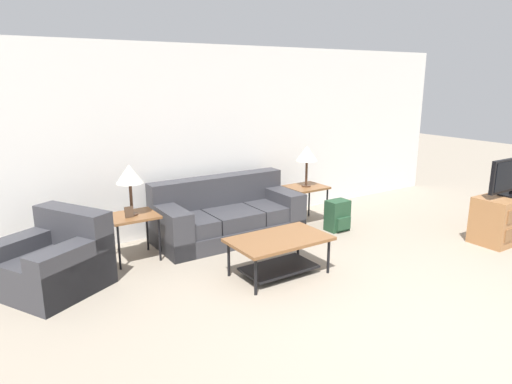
{
  "coord_description": "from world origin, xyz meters",
  "views": [
    {
      "loc": [
        -3.22,
        -1.91,
        2.17
      ],
      "look_at": [
        -0.26,
        2.59,
        0.8
      ],
      "focal_mm": 32.0,
      "sensor_mm": 36.0,
      "label": 1
    }
  ],
  "objects_px": {
    "side_table_left": "(133,219)",
    "tv_console": "(508,217)",
    "armchair": "(54,263)",
    "side_table_right": "(306,190)",
    "table_lamp_left": "(129,175)",
    "table_lamp_right": "(307,154)",
    "couch": "(227,217)",
    "backpack": "(338,216)",
    "coffee_table": "(279,247)"
  },
  "relations": [
    {
      "from": "side_table_right",
      "to": "table_lamp_left",
      "type": "relative_size",
      "value": 0.93
    },
    {
      "from": "armchair",
      "to": "table_lamp_right",
      "type": "bearing_deg",
      "value": 4.83
    },
    {
      "from": "coffee_table",
      "to": "armchair",
      "type": "bearing_deg",
      "value": 154.84
    },
    {
      "from": "table_lamp_right",
      "to": "backpack",
      "type": "xyz_separation_m",
      "value": [
        0.15,
        -0.55,
        -0.84
      ]
    },
    {
      "from": "couch",
      "to": "table_lamp_right",
      "type": "bearing_deg",
      "value": -2.59
    },
    {
      "from": "armchair",
      "to": "table_lamp_left",
      "type": "height_order",
      "value": "table_lamp_left"
    },
    {
      "from": "couch",
      "to": "tv_console",
      "type": "xyz_separation_m",
      "value": [
        3.17,
        -2.15,
        0.02
      ]
    },
    {
      "from": "couch",
      "to": "backpack",
      "type": "distance_m",
      "value": 1.6
    },
    {
      "from": "backpack",
      "to": "side_table_left",
      "type": "bearing_deg",
      "value": 169.0
    },
    {
      "from": "side_table_left",
      "to": "backpack",
      "type": "height_order",
      "value": "side_table_left"
    },
    {
      "from": "couch",
      "to": "table_lamp_right",
      "type": "distance_m",
      "value": 1.53
    },
    {
      "from": "side_table_left",
      "to": "backpack",
      "type": "bearing_deg",
      "value": -11.0
    },
    {
      "from": "armchair",
      "to": "tv_console",
      "type": "relative_size",
      "value": 1.12
    },
    {
      "from": "table_lamp_left",
      "to": "table_lamp_right",
      "type": "distance_m",
      "value": 2.67
    },
    {
      "from": "table_lamp_left",
      "to": "backpack",
      "type": "bearing_deg",
      "value": -11.0
    },
    {
      "from": "coffee_table",
      "to": "backpack",
      "type": "distance_m",
      "value": 1.79
    },
    {
      "from": "couch",
      "to": "backpack",
      "type": "xyz_separation_m",
      "value": [
        1.48,
        -0.61,
        -0.08
      ]
    },
    {
      "from": "side_table_right",
      "to": "table_lamp_left",
      "type": "distance_m",
      "value": 2.72
    },
    {
      "from": "side_table_left",
      "to": "tv_console",
      "type": "height_order",
      "value": "tv_console"
    },
    {
      "from": "couch",
      "to": "side_table_left",
      "type": "height_order",
      "value": "couch"
    },
    {
      "from": "armchair",
      "to": "side_table_right",
      "type": "xyz_separation_m",
      "value": [
        3.62,
        0.31,
        0.22
      ]
    },
    {
      "from": "armchair",
      "to": "couch",
      "type": "bearing_deg",
      "value": 9.1
    },
    {
      "from": "side_table_left",
      "to": "tv_console",
      "type": "distance_m",
      "value": 4.97
    },
    {
      "from": "coffee_table",
      "to": "side_table_left",
      "type": "height_order",
      "value": "side_table_left"
    },
    {
      "from": "table_lamp_right",
      "to": "backpack",
      "type": "relative_size",
      "value": 1.38
    },
    {
      "from": "tv_console",
      "to": "backpack",
      "type": "bearing_deg",
      "value": 137.48
    },
    {
      "from": "coffee_table",
      "to": "tv_console",
      "type": "bearing_deg",
      "value": -13.21
    },
    {
      "from": "side_table_left",
      "to": "table_lamp_right",
      "type": "relative_size",
      "value": 0.93
    },
    {
      "from": "side_table_right",
      "to": "tv_console",
      "type": "xyz_separation_m",
      "value": [
        1.83,
        -2.09,
        -0.2
      ]
    },
    {
      "from": "armchair",
      "to": "backpack",
      "type": "xyz_separation_m",
      "value": [
        3.77,
        -0.24,
        -0.07
      ]
    },
    {
      "from": "side_table_left",
      "to": "tv_console",
      "type": "bearing_deg",
      "value": -24.93
    },
    {
      "from": "side_table_left",
      "to": "couch",
      "type": "bearing_deg",
      "value": 2.59
    },
    {
      "from": "backpack",
      "to": "armchair",
      "type": "bearing_deg",
      "value": 176.33
    },
    {
      "from": "couch",
      "to": "table_lamp_right",
      "type": "height_order",
      "value": "table_lamp_right"
    },
    {
      "from": "coffee_table",
      "to": "table_lamp_left",
      "type": "relative_size",
      "value": 1.8
    },
    {
      "from": "couch",
      "to": "tv_console",
      "type": "distance_m",
      "value": 3.83
    },
    {
      "from": "side_table_right",
      "to": "tv_console",
      "type": "height_order",
      "value": "tv_console"
    },
    {
      "from": "side_table_left",
      "to": "table_lamp_left",
      "type": "xyz_separation_m",
      "value": [
        -0.0,
        0.0,
        0.54
      ]
    },
    {
      "from": "side_table_right",
      "to": "table_lamp_left",
      "type": "bearing_deg",
      "value": 180.0
    },
    {
      "from": "couch",
      "to": "tv_console",
      "type": "bearing_deg",
      "value": -34.21
    },
    {
      "from": "table_lamp_left",
      "to": "couch",
      "type": "bearing_deg",
      "value": 2.59
    },
    {
      "from": "couch",
      "to": "backpack",
      "type": "height_order",
      "value": "couch"
    },
    {
      "from": "side_table_right",
      "to": "backpack",
      "type": "bearing_deg",
      "value": -74.83
    },
    {
      "from": "couch",
      "to": "coffee_table",
      "type": "bearing_deg",
      "value": -95.21
    },
    {
      "from": "couch",
      "to": "armchair",
      "type": "distance_m",
      "value": 2.31
    },
    {
      "from": "side_table_left",
      "to": "backpack",
      "type": "xyz_separation_m",
      "value": [
        2.82,
        -0.55,
        -0.29
      ]
    },
    {
      "from": "coffee_table",
      "to": "backpack",
      "type": "relative_size",
      "value": 2.48
    },
    {
      "from": "table_lamp_left",
      "to": "table_lamp_right",
      "type": "xyz_separation_m",
      "value": [
        2.67,
        0.0,
        0.0
      ]
    },
    {
      "from": "side_table_left",
      "to": "table_lamp_left",
      "type": "relative_size",
      "value": 0.93
    },
    {
      "from": "armchair",
      "to": "side_table_right",
      "type": "distance_m",
      "value": 3.64
    }
  ]
}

